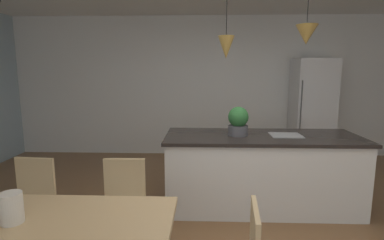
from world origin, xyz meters
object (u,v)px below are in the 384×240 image
object	(u,v)px
chair_far_right	(122,206)
kitchen_island	(261,170)
dining_table	(17,234)
potted_plant_on_island	(238,121)
chair_far_left	(28,204)
vase_on_dining_table	(11,208)
refrigerator	(312,111)

from	to	relation	value
chair_far_right	kitchen_island	size ratio (longest dim) A/B	0.38
dining_table	potted_plant_on_island	size ratio (longest dim) A/B	5.59
dining_table	chair_far_right	bearing A→B (deg)	62.14
chair_far_left	vase_on_dining_table	xyz separation A→B (m)	(0.40, -0.79, 0.35)
chair_far_left	vase_on_dining_table	world-z (taller)	vase_on_dining_table
chair_far_right	refrigerator	xyz separation A→B (m)	(2.72, 3.05, 0.47)
refrigerator	vase_on_dining_table	xyz separation A→B (m)	(-3.18, -3.84, -0.11)
kitchen_island	chair_far_right	bearing A→B (deg)	-143.82
refrigerator	potted_plant_on_island	xyz separation A→B (m)	(-1.58, -2.01, 0.13)
chair_far_right	kitchen_island	distance (m)	1.77
vase_on_dining_table	chair_far_right	bearing A→B (deg)	59.70
refrigerator	chair_far_left	bearing A→B (deg)	-139.53
kitchen_island	refrigerator	size ratio (longest dim) A/B	1.23
kitchen_island	potted_plant_on_island	distance (m)	0.68
dining_table	refrigerator	bearing A→B (deg)	50.84
chair_far_right	potted_plant_on_island	bearing A→B (deg)	42.57
refrigerator	potted_plant_on_island	distance (m)	2.56
kitchen_island	dining_table	bearing A→B (deg)	-134.99
dining_table	vase_on_dining_table	bearing A→B (deg)	145.17
potted_plant_on_island	chair_far_left	bearing A→B (deg)	-152.36
kitchen_island	vase_on_dining_table	xyz separation A→B (m)	(-1.89, -1.84, 0.37)
chair_far_right	refrigerator	size ratio (longest dim) A/B	0.46
chair_far_left	vase_on_dining_table	distance (m)	0.95
chair_far_left	vase_on_dining_table	bearing A→B (deg)	-63.50
kitchen_island	refrigerator	distance (m)	2.43
refrigerator	potted_plant_on_island	bearing A→B (deg)	-128.22
refrigerator	chair_far_right	bearing A→B (deg)	-131.69
vase_on_dining_table	refrigerator	bearing A→B (deg)	50.39
chair_far_right	chair_far_left	xyz separation A→B (m)	(-0.86, -0.00, 0.00)
chair_far_right	potted_plant_on_island	world-z (taller)	potted_plant_on_island
dining_table	kitchen_island	xyz separation A→B (m)	(1.86, 1.86, -0.20)
refrigerator	vase_on_dining_table	size ratio (longest dim) A/B	9.75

